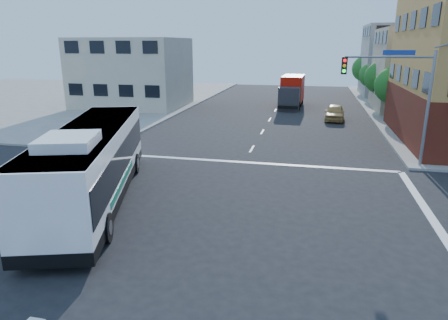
# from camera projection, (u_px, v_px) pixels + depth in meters

# --- Properties ---
(ground) EXTENTS (120.00, 120.00, 0.00)m
(ground) POSITION_uv_depth(u_px,v_px,m) (205.00, 225.00, 16.79)
(ground) COLOR black
(ground) RESTS_ON ground
(sidewalk_nw) EXTENTS (50.00, 50.00, 0.15)m
(sidewalk_nw) POSITION_uv_depth(u_px,v_px,m) (32.00, 97.00, 56.85)
(sidewalk_nw) COLOR gray
(sidewalk_nw) RESTS_ON ground
(building_east_near) EXTENTS (12.06, 10.06, 9.00)m
(building_east_near) POSITION_uv_depth(u_px,v_px,m) (434.00, 71.00, 43.84)
(building_east_near) COLOR #BDB290
(building_east_near) RESTS_ON ground
(building_east_far) EXTENTS (12.06, 10.06, 10.00)m
(building_east_far) POSITION_uv_depth(u_px,v_px,m) (407.00, 61.00, 56.82)
(building_east_far) COLOR #A7A8A2
(building_east_far) RESTS_ON ground
(building_west) EXTENTS (12.06, 10.06, 8.00)m
(building_west) POSITION_uv_depth(u_px,v_px,m) (132.00, 73.00, 47.30)
(building_west) COLOR beige
(building_west) RESTS_ON ground
(signal_mast_ne) EXTENTS (7.91, 1.13, 8.07)m
(signal_mast_ne) POSITION_uv_depth(u_px,v_px,m) (400.00, 85.00, 23.46)
(signal_mast_ne) COLOR gray
(signal_mast_ne) RESTS_ON ground
(street_tree_a) EXTENTS (3.60, 3.60, 5.53)m
(street_tree_a) POSITION_uv_depth(u_px,v_px,m) (394.00, 83.00, 39.48)
(street_tree_a) COLOR #392514
(street_tree_a) RESTS_ON ground
(street_tree_b) EXTENTS (3.80, 3.80, 5.79)m
(street_tree_b) POSITION_uv_depth(u_px,v_px,m) (382.00, 76.00, 46.93)
(street_tree_b) COLOR #392514
(street_tree_b) RESTS_ON ground
(street_tree_c) EXTENTS (3.40, 3.40, 5.29)m
(street_tree_c) POSITION_uv_depth(u_px,v_px,m) (373.00, 73.00, 54.51)
(street_tree_c) COLOR #392514
(street_tree_c) RESTS_ON ground
(street_tree_d) EXTENTS (4.00, 4.00, 6.03)m
(street_tree_d) POSITION_uv_depth(u_px,v_px,m) (366.00, 67.00, 61.89)
(street_tree_d) COLOR #392514
(street_tree_d) RESTS_ON ground
(transit_bus) EXTENTS (6.75, 13.71, 3.99)m
(transit_bus) POSITION_uv_depth(u_px,v_px,m) (93.00, 163.00, 18.82)
(transit_bus) COLOR black
(transit_bus) RESTS_ON ground
(box_truck) EXTENTS (2.69, 8.20, 3.65)m
(box_truck) POSITION_uv_depth(u_px,v_px,m) (292.00, 92.00, 47.83)
(box_truck) COLOR #27272C
(box_truck) RESTS_ON ground
(parked_car) EXTENTS (2.11, 4.62, 1.53)m
(parked_car) POSITION_uv_depth(u_px,v_px,m) (335.00, 112.00, 39.72)
(parked_car) COLOR tan
(parked_car) RESTS_ON ground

